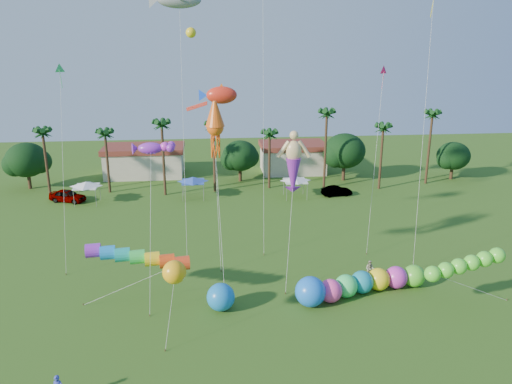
{
  "coord_description": "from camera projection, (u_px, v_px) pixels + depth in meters",
  "views": [
    {
      "loc": [
        -3.84,
        -29.05,
        21.1
      ],
      "look_at": [
        0.0,
        10.0,
        9.0
      ],
      "focal_mm": 35.0,
      "sensor_mm": 36.0,
      "label": 1
    }
  ],
  "objects": [
    {
      "name": "tree_line",
      "position": [
        257.0,
        155.0,
        75.12
      ],
      "size": [
        69.46,
        8.91,
        11.0
      ],
      "color": "#3A2819",
      "rests_on": "ground"
    },
    {
      "name": "shark_kite",
      "position": [
        179.0,
        0.0,
        47.27
      ],
      "size": [
        5.91,
        7.75,
        25.62
      ],
      "color": "gray",
      "rests_on": "ground"
    },
    {
      "name": "ground",
      "position": [
        270.0,
        360.0,
        34.2
      ],
      "size": [
        160.0,
        160.0,
        0.0
      ],
      "primitive_type": "plane",
      "color": "#285116",
      "rests_on": "ground"
    },
    {
      "name": "squid_kite",
      "position": [
        215.0,
        128.0,
        40.75
      ],
      "size": [
        2.07,
        4.81,
        16.39
      ],
      "color": "#F35B13",
      "rests_on": "ground"
    },
    {
      "name": "spectator_b",
      "position": [
        370.0,
        269.0,
        45.87
      ],
      "size": [
        0.99,
        0.94,
        1.62
      ],
      "primitive_type": "imported",
      "rotation": [
        0.0,
        0.0,
        -0.55
      ],
      "color": "#A4A289",
      "rests_on": "ground"
    },
    {
      "name": "tent_row",
      "position": [
        193.0,
        180.0,
        67.38
      ],
      "size": [
        31.0,
        4.0,
        0.6
      ],
      "color": "white",
      "rests_on": "ground"
    },
    {
      "name": "caterpillar_inflatable",
      "position": [
        357.0,
        284.0,
        42.48
      ],
      "size": [
        12.36,
        4.97,
        2.53
      ],
      "rotation": [
        0.0,
        0.0,
        0.26
      ],
      "color": "#FF43A3",
      "rests_on": "ground"
    },
    {
      "name": "car_b",
      "position": [
        337.0,
        191.0,
        69.72
      ],
      "size": [
        4.35,
        2.0,
        1.38
      ],
      "primitive_type": "imported",
      "rotation": [
        0.0,
        0.0,
        1.7
      ],
      "color": "#4C4C54",
      "rests_on": "ground"
    },
    {
      "name": "blue_ball",
      "position": [
        221.0,
        297.0,
        40.21
      ],
      "size": [
        2.28,
        2.28,
        2.28
      ],
      "primitive_type": "sphere",
      "color": "blue",
      "rests_on": "ground"
    },
    {
      "name": "fish_kite",
      "position": [
        222.0,
        95.0,
        48.24
      ],
      "size": [
        4.72,
        7.42,
        16.79
      ],
      "color": "red",
      "rests_on": "ground"
    },
    {
      "name": "orange_ball_kite",
      "position": [
        174.0,
        272.0,
        35.34
      ],
      "size": [
        2.24,
        2.9,
        6.1
      ],
      "color": "#FCAE14",
      "rests_on": "ground"
    },
    {
      "name": "buildings_row",
      "position": [
        213.0,
        162.0,
        80.87
      ],
      "size": [
        35.0,
        7.0,
        4.0
      ],
      "color": "beige",
      "rests_on": "ground"
    },
    {
      "name": "rainbow_tube",
      "position": [
        155.0,
        264.0,
        40.22
      ],
      "size": [
        10.45,
        1.5,
        4.25
      ],
      "color": "red",
      "rests_on": "ground"
    },
    {
      "name": "green_worm",
      "position": [
        433.0,
        274.0,
        39.31
      ],
      "size": [
        10.89,
        2.16,
        4.1
      ],
      "color": "#57E232",
      "rests_on": "ground"
    },
    {
      "name": "delta_kite_red",
      "position": [
        383.0,
        75.0,
        50.03
      ],
      "size": [
        2.54,
        4.84,
        18.55
      ],
      "color": "#ED1A55",
      "rests_on": "ground"
    },
    {
      "name": "merman_kite",
      "position": [
        293.0,
        166.0,
        44.63
      ],
      "size": [
        2.49,
        5.56,
        12.87
      ],
      "color": "#E4BE81",
      "rests_on": "ground"
    },
    {
      "name": "delta_kite_green",
      "position": [
        60.0,
        75.0,
        44.91
      ],
      "size": [
        0.98,
        4.35,
        18.98
      ],
      "color": "#2EC45D",
      "rests_on": "ground"
    },
    {
      "name": "car_a",
      "position": [
        68.0,
        196.0,
        67.15
      ],
      "size": [
        5.28,
        3.53,
        1.67
      ],
      "primitive_type": "imported",
      "rotation": [
        0.0,
        0.0,
        1.22
      ],
      "color": "#4C4C54",
      "rests_on": "ground"
    },
    {
      "name": "lobster_kite",
      "position": [
        151.0,
        148.0,
        39.08
      ],
      "size": [
        3.79,
        4.89,
        13.52
      ],
      "color": "purple",
      "rests_on": "ground"
    }
  ]
}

